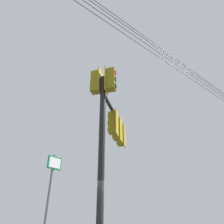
% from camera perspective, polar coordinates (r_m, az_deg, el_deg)
% --- Properties ---
extents(signal_mast_assembly, '(1.46, 3.80, 6.55)m').
position_cam_1_polar(signal_mast_assembly, '(7.56, -0.55, -3.35)').
color(signal_mast_assembly, black).
rests_on(signal_mast_assembly, ground).
extents(route_sign_primary, '(0.12, 0.39, 2.94)m').
position_cam_1_polar(route_sign_primary, '(5.14, -17.65, -24.19)').
color(route_sign_primary, slate).
rests_on(route_sign_primary, ground).
extents(overhead_wire_span, '(11.14, 28.16, 1.46)m').
position_cam_1_polar(overhead_wire_span, '(10.86, 4.30, 22.19)').
color(overhead_wire_span, black).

